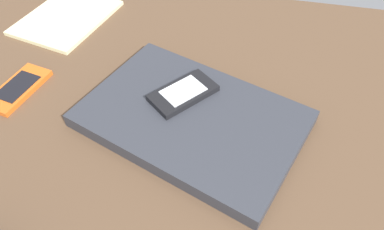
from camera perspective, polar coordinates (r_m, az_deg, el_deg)
desk_surface at (r=63.23cm, az=-4.71°, el=0.04°), size 120.00×80.00×3.00cm
laptop_closed at (r=58.79cm, az=0.00°, el=-0.54°), size 38.99×32.30×2.36cm
cell_phone_on_laptop at (r=60.41cm, az=-1.35°, el=3.40°), size 11.21×11.93×1.15cm
cell_phone_on_desk at (r=71.38cm, az=-25.05°, el=3.70°), size 7.72×12.62×1.07cm
notepad at (r=86.83cm, az=-18.63°, el=13.96°), size 19.76×23.35×0.80cm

